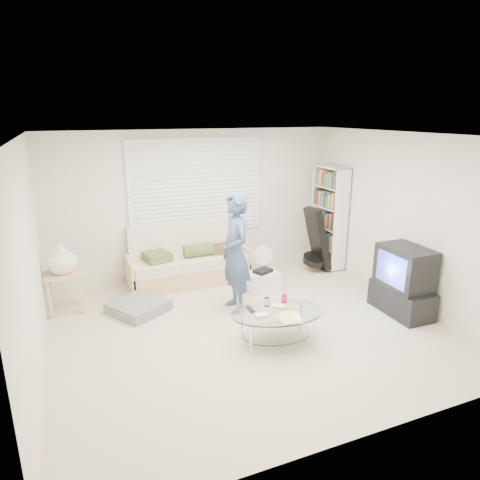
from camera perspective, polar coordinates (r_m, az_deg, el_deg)
name	(u,v)px	position (r m, az deg, el deg)	size (l,w,h in m)	color
ground	(248,327)	(5.85, 1.06, -11.50)	(5.00, 5.00, 0.00)	tan
room_shell	(234,201)	(5.71, -0.77, 5.24)	(5.02, 4.52, 2.51)	silver
window_blinds	(197,187)	(7.33, -5.78, 7.07)	(2.32, 0.08, 1.62)	silver
futon_sofa	(188,263)	(7.26, -6.91, -3.10)	(2.01, 0.81, 0.98)	tan
grey_floor_pillow	(139,306)	(6.40, -13.37, -8.62)	(0.69, 0.69, 0.16)	slate
side_table	(62,261)	(6.48, -22.65, -2.60)	(0.52, 0.42, 1.03)	tan
bookshelf	(329,217)	(7.97, 11.73, 2.98)	(0.29, 0.78, 1.85)	white
guitar_case	(317,244)	(7.75, 10.20, -0.50)	(0.45, 0.43, 1.14)	black
floor_fan	(262,259)	(7.40, 2.91, -2.49)	(0.36, 0.23, 0.57)	white
storage_bin	(263,281)	(6.92, 3.05, -5.43)	(0.52, 0.37, 0.35)	white
tv_unit	(403,282)	(6.47, 20.95, -5.20)	(0.51, 0.91, 0.98)	black
coffee_table	(277,318)	(5.35, 4.99, -10.30)	(1.25, 0.90, 0.55)	silver
standing_person	(235,253)	(6.01, -0.65, -1.77)	(0.63, 0.41, 1.72)	#364F6E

